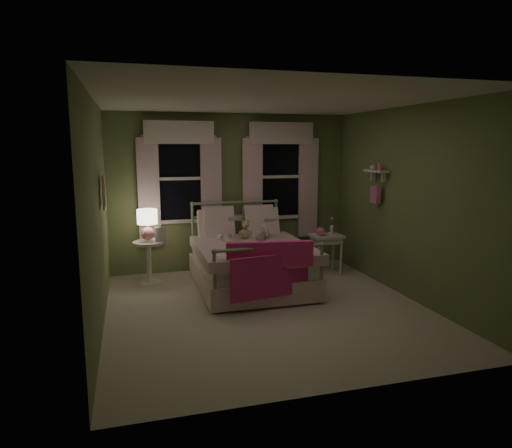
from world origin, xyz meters
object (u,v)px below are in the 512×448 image
object	(u,v)px
nightstand_left	(149,256)
nightstand_right	(326,241)
table_lamp	(147,222)
bed	(250,261)
teddy_bear	(245,231)
child_right	(260,218)
child_left	(225,218)

from	to	relation	value
nightstand_left	nightstand_right	size ratio (longest dim) A/B	1.02
nightstand_left	table_lamp	size ratio (longest dim) A/B	1.39
bed	teddy_bear	xyz separation A→B (m)	(0.00, 0.26, 0.41)
teddy_bear	table_lamp	xyz separation A→B (m)	(-1.43, 0.29, 0.16)
child_right	table_lamp	bearing A→B (deg)	13.85
table_lamp	nightstand_right	world-z (taller)	table_lamp
child_left	nightstand_right	bearing A→B (deg)	175.54
table_lamp	nightstand_right	distance (m)	2.84
bed	table_lamp	xyz separation A→B (m)	(-1.43, 0.55, 0.57)
bed	child_right	bearing A→B (deg)	56.40
child_left	child_right	size ratio (longest dim) A/B	1.03
child_right	table_lamp	xyz separation A→B (m)	(-1.71, 0.13, -0.01)
nightstand_right	teddy_bear	bearing A→B (deg)	-177.29
child_left	nightstand_left	size ratio (longest dim) A/B	1.24
bed	nightstand_left	world-z (taller)	bed
nightstand_left	table_lamp	bearing A→B (deg)	180.00
bed	nightstand_right	size ratio (longest dim) A/B	3.18
child_right	teddy_bear	xyz separation A→B (m)	(-0.28, -0.16, -0.17)
child_left	child_right	world-z (taller)	child_left
nightstand_right	bed	bearing A→B (deg)	-166.54
child_left	child_right	xyz separation A→B (m)	(0.56, 0.00, -0.01)
child_left	nightstand_right	size ratio (longest dim) A/B	1.26
child_right	nightstand_right	bearing A→B (deg)	-166.64
child_left	nightstand_right	xyz separation A→B (m)	(1.65, -0.09, -0.42)
bed	table_lamp	distance (m)	1.64
bed	nightstand_left	size ratio (longest dim) A/B	3.13
child_right	nightstand_right	xyz separation A→B (m)	(1.09, -0.09, -0.41)
bed	child_left	size ratio (longest dim) A/B	2.52
nightstand_left	teddy_bear	bearing A→B (deg)	-11.46
child_right	nightstand_right	distance (m)	1.17
child_left	teddy_bear	world-z (taller)	child_left
teddy_bear	table_lamp	world-z (taller)	table_lamp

